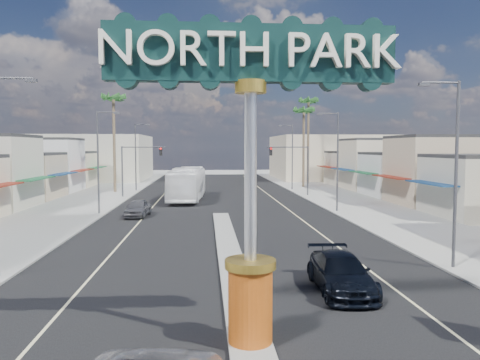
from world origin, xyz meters
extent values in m
plane|color=gray|center=(0.00, 30.00, 0.00)|extent=(160.00, 160.00, 0.00)
cube|color=black|center=(0.00, 30.00, 0.01)|extent=(20.00, 120.00, 0.01)
cube|color=gray|center=(0.00, 14.00, 0.08)|extent=(1.30, 30.00, 0.16)
cube|color=gray|center=(-14.00, 30.00, 0.06)|extent=(8.00, 120.00, 0.12)
cube|color=gray|center=(14.00, 30.00, 0.06)|extent=(8.00, 120.00, 0.12)
cube|color=beige|center=(-24.00, 43.00, 3.00)|extent=(12.00, 42.00, 6.00)
cube|color=#B7B29E|center=(24.00, 43.00, 3.00)|extent=(12.00, 42.00, 6.00)
cube|color=#B7B29E|center=(-22.00, 75.00, 4.00)|extent=(20.00, 20.00, 8.00)
cube|color=beige|center=(22.00, 75.00, 4.00)|extent=(20.00, 20.00, 8.00)
cylinder|color=#B84B0E|center=(0.00, 2.00, 1.26)|extent=(1.30, 1.30, 2.20)
cylinder|color=gold|center=(0.00, 2.00, 2.49)|extent=(1.50, 1.50, 0.25)
cylinder|color=#B7B7BC|center=(0.00, 2.00, 5.01)|extent=(0.36, 0.36, 4.80)
cylinder|color=gold|center=(0.00, 2.00, 7.58)|extent=(0.90, 0.90, 0.35)
cube|color=black|center=(0.00, 2.00, 8.51)|extent=(8.20, 0.50, 1.60)
cylinder|color=#47474C|center=(-11.00, 44.00, 3.00)|extent=(0.18, 0.18, 6.00)
cylinder|color=#47474C|center=(-8.50, 44.00, 5.90)|extent=(5.00, 0.12, 0.12)
cube|color=black|center=(-6.50, 44.00, 5.40)|extent=(0.32, 0.32, 1.00)
sphere|color=red|center=(-6.50, 43.82, 5.72)|extent=(0.22, 0.22, 0.22)
cylinder|color=#47474C|center=(11.00, 44.00, 3.00)|extent=(0.18, 0.18, 6.00)
cylinder|color=#47474C|center=(8.50, 44.00, 5.90)|extent=(5.00, 0.12, 0.12)
cube|color=black|center=(6.50, 44.00, 5.40)|extent=(0.32, 0.32, 1.00)
sphere|color=red|center=(6.50, 43.82, 5.72)|extent=(0.22, 0.22, 0.22)
cylinder|color=#47474C|center=(-9.70, 10.00, 8.90)|extent=(1.80, 0.10, 0.10)
cube|color=#47474C|center=(-8.90, 10.00, 8.80)|extent=(0.50, 0.22, 0.15)
cylinder|color=#47474C|center=(-10.60, 30.00, 4.50)|extent=(0.16, 0.16, 9.00)
cylinder|color=#47474C|center=(-9.70, 30.00, 8.90)|extent=(1.80, 0.10, 0.10)
cube|color=#47474C|center=(-8.90, 30.00, 8.80)|extent=(0.50, 0.22, 0.15)
cylinder|color=#47474C|center=(-10.60, 52.00, 4.50)|extent=(0.16, 0.16, 9.00)
cylinder|color=#47474C|center=(-9.70, 52.00, 8.90)|extent=(1.80, 0.10, 0.10)
cube|color=#47474C|center=(-8.90, 52.00, 8.80)|extent=(0.50, 0.22, 0.15)
cylinder|color=#47474C|center=(10.60, 10.00, 4.50)|extent=(0.16, 0.16, 9.00)
cylinder|color=#47474C|center=(9.70, 10.00, 8.90)|extent=(1.80, 0.10, 0.10)
cube|color=#47474C|center=(8.90, 10.00, 8.80)|extent=(0.50, 0.22, 0.15)
cylinder|color=#47474C|center=(10.60, 30.00, 4.50)|extent=(0.16, 0.16, 9.00)
cylinder|color=#47474C|center=(9.70, 30.00, 8.90)|extent=(1.80, 0.10, 0.10)
cube|color=#47474C|center=(8.90, 30.00, 8.80)|extent=(0.50, 0.22, 0.15)
cylinder|color=#47474C|center=(10.60, 52.00, 4.50)|extent=(0.16, 0.16, 9.00)
cylinder|color=#47474C|center=(9.70, 52.00, 8.90)|extent=(1.80, 0.10, 0.10)
cube|color=#47474C|center=(8.90, 52.00, 8.80)|extent=(0.50, 0.22, 0.15)
cylinder|color=brown|center=(-13.00, 50.00, 6.00)|extent=(0.36, 0.36, 12.00)
cylinder|color=brown|center=(13.00, 56.00, 5.50)|extent=(0.36, 0.36, 11.00)
cylinder|color=brown|center=(15.00, 62.00, 6.50)|extent=(0.36, 0.36, 13.00)
imported|color=black|center=(4.21, 7.07, 0.75)|extent=(2.25, 5.23, 1.50)
imported|color=#5B5B5F|center=(-7.03, 28.54, 0.74)|extent=(2.08, 4.45, 1.47)
imported|color=white|center=(-3.32, 41.03, 1.82)|extent=(3.96, 13.23, 3.63)
camera|label=1|loc=(-1.29, -11.36, 5.87)|focal=35.00mm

